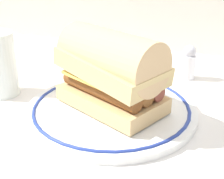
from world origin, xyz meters
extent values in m
plane|color=white|center=(0.00, 0.00, 0.00)|extent=(1.50, 1.50, 0.00)
cylinder|color=white|center=(0.00, -0.02, 0.01)|extent=(0.29, 0.29, 0.01)
torus|color=navy|center=(0.00, -0.02, 0.01)|extent=(0.27, 0.27, 0.01)
cube|color=tan|center=(0.00, -0.02, 0.03)|extent=(0.20, 0.16, 0.03)
cylinder|color=brown|center=(-0.01, -0.04, 0.05)|extent=(0.15, 0.09, 0.03)
cylinder|color=brown|center=(0.00, -0.02, 0.05)|extent=(0.15, 0.09, 0.03)
cylinder|color=brown|center=(0.01, 0.01, 0.05)|extent=(0.15, 0.09, 0.03)
cube|color=#EFC64C|center=(0.00, -0.02, 0.07)|extent=(0.17, 0.15, 0.01)
cube|color=tan|center=(0.00, -0.02, 0.09)|extent=(0.20, 0.16, 0.05)
cylinder|color=tan|center=(0.00, -0.02, 0.10)|extent=(0.19, 0.15, 0.08)
cylinder|color=gold|center=(-0.22, -0.02, 0.02)|extent=(0.06, 0.06, 0.04)
cylinder|color=white|center=(0.10, 0.18, 0.03)|extent=(0.03, 0.03, 0.05)
sphere|color=silver|center=(0.10, 0.18, 0.06)|extent=(0.03, 0.03, 0.03)
camera|label=1|loc=(0.17, -0.49, 0.28)|focal=54.02mm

